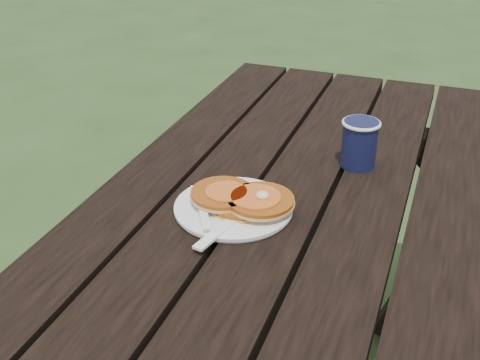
% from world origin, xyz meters
% --- Properties ---
extents(plate, '(0.25, 0.25, 0.01)m').
position_xyz_m(plate, '(-0.08, 0.04, 0.76)').
color(plate, white).
rests_on(plate, picnic_table).
extents(pancake_stack, '(0.20, 0.13, 0.04)m').
position_xyz_m(pancake_stack, '(-0.07, 0.05, 0.77)').
color(pancake_stack, '#A55012').
rests_on(pancake_stack, plate).
extents(knife, '(0.06, 0.18, 0.00)m').
position_xyz_m(knife, '(-0.07, -0.03, 0.76)').
color(knife, white).
rests_on(knife, plate).
extents(fork, '(0.11, 0.15, 0.01)m').
position_xyz_m(fork, '(-0.12, -0.02, 0.77)').
color(fork, white).
rests_on(fork, plate).
extents(coffee_cup, '(0.08, 0.08, 0.10)m').
position_xyz_m(coffee_cup, '(0.10, 0.31, 0.81)').
color(coffee_cup, '#111536').
rests_on(coffee_cup, picnic_table).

